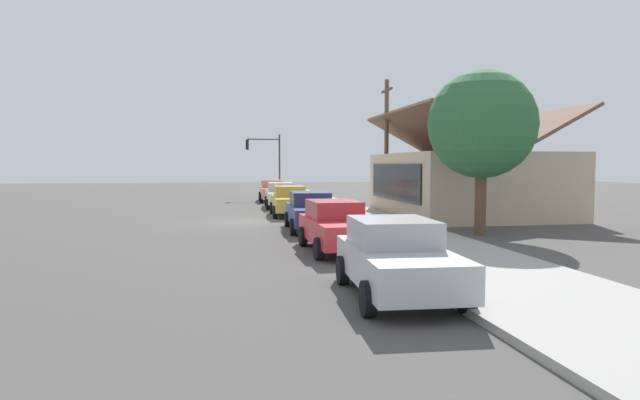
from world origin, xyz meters
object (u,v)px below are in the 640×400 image
Objects in this scene: car_mustard at (290,201)px; car_cherry at (336,226)px; car_navy at (311,211)px; shade_tree at (482,125)px; traffic_light_main at (266,155)px; utility_pole_wooden at (386,144)px; car_coral at (272,190)px; fire_hydrant_red at (328,211)px; car_silver at (396,257)px; car_ivory at (281,195)px.

car_mustard and car_cherry have the same top height.
car_navy is 5.68m from car_cherry.
traffic_light_main is (-24.63, -6.46, -0.78)m from shade_tree.
utility_pole_wooden reaches higher than car_cherry.
car_cherry is (24.03, 0.00, -0.00)m from car_coral.
car_coral and car_navy have the same top height.
car_coral is 22.31m from shade_tree.
car_cherry reaches higher than fire_hydrant_red.
traffic_light_main is at bearing -165.30° from shade_tree.
car_silver is (18.25, 0.09, 0.00)m from car_mustard.
car_coral is at bearing -174.09° from fire_hydrant_red.
car_mustard is at bearing -151.56° from fire_hydrant_red.
car_mustard is 6.27× the size of fire_hydrant_red.
traffic_light_main is (-9.58, -0.19, 2.68)m from car_ivory.
traffic_light_main reaches higher than car_coral.
car_coral is 1.01× the size of car_cherry.
car_cherry is at bearing -65.25° from shade_tree.
car_ivory is at bearing 178.35° from car_cherry.
car_coral is at bearing 178.53° from car_cherry.
car_silver is 11.45m from shade_tree.
traffic_light_main reaches higher than fire_hydrant_red.
car_ivory is at bearing -170.33° from fire_hydrant_red.
car_navy is 0.93× the size of traffic_light_main.
car_silver is at bearing -16.13° from utility_pole_wooden.
traffic_light_main is 15.72m from utility_pole_wooden.
utility_pole_wooden is at bearing 131.52° from fire_hydrant_red.
utility_pole_wooden reaches higher than fire_hydrant_red.
utility_pole_wooden is 6.35m from fire_hydrant_red.
car_coral is 0.94× the size of car_navy.
car_cherry is at bearing -177.00° from car_silver.
car_silver is (23.98, -0.00, -0.00)m from car_ivory.
car_mustard is at bearing -145.66° from shade_tree.
car_coral is 12.83m from utility_pole_wooden.
car_silver is at bearing 2.46° from car_ivory.
car_ivory is 16.66m from shade_tree.
utility_pole_wooden reaches higher than car_navy.
utility_pole_wooden is (-7.20, 5.44, 3.11)m from car_navy.
car_silver is at bearing -5.46° from fire_hydrant_red.
car_silver is (11.70, -0.03, -0.00)m from car_navy.
car_mustard is 0.86× the size of traffic_light_main.
car_cherry is 1.02× the size of car_silver.
fire_hydrant_red is at bearing 160.71° from car_navy.
car_ivory is 12.28m from car_navy.
car_silver is at bearing 2.06° from car_coral.
traffic_light_main reaches higher than car_cherry.
car_silver is at bearing 2.04° from car_navy.
utility_pole_wooden is 10.56× the size of fire_hydrant_red.
car_coral reaches higher than fire_hydrant_red.
car_ivory and car_navy have the same top height.
car_silver is at bearing 1.97° from car_mustard.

